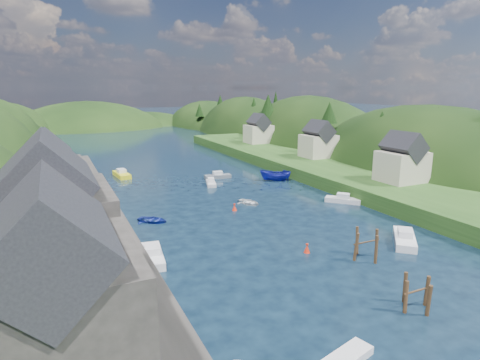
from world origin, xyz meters
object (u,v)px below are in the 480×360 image
piling_cluster_far (366,247)px  channel_buoy_near (307,248)px  channel_buoy_far (234,207)px  piling_cluster_near (416,297)px

piling_cluster_far → channel_buoy_near: size_ratio=3.34×
piling_cluster_far → channel_buoy_far: (-5.55, 21.48, -0.79)m
piling_cluster_near → channel_buoy_near: (-1.43, 13.42, -0.60)m
piling_cluster_near → piling_cluster_far: (3.34, 9.48, 0.20)m
channel_buoy_near → piling_cluster_near: bearing=-83.9°
piling_cluster_near → channel_buoy_near: 13.51m
channel_buoy_far → piling_cluster_far: bearing=-75.5°
piling_cluster_near → channel_buoy_far: (-2.21, 30.96, -0.60)m
piling_cluster_far → channel_buoy_near: bearing=140.4°
piling_cluster_far → channel_buoy_near: piling_cluster_far is taller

